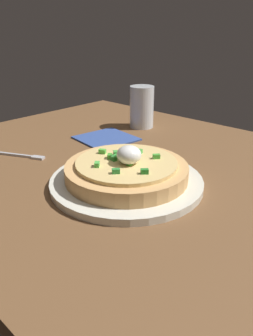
% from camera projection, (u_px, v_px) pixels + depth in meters
% --- Properties ---
extents(dining_table, '(1.16, 0.77, 0.03)m').
position_uv_depth(dining_table, '(163.00, 181.00, 0.65)').
color(dining_table, brown).
rests_on(dining_table, ground).
extents(plate, '(0.28, 0.28, 0.01)m').
position_uv_depth(plate, '(126.00, 181.00, 0.60)').
color(plate, silver).
rests_on(plate, dining_table).
extents(pizza, '(0.22, 0.22, 0.07)m').
position_uv_depth(pizza, '(127.00, 170.00, 0.59)').
color(pizza, tan).
rests_on(pizza, plate).
extents(cup_near, '(0.07, 0.07, 0.11)m').
position_uv_depth(cup_near, '(142.00, 108.00, 0.91)').
color(cup_near, silver).
rests_on(cup_near, dining_table).
extents(fork, '(0.11, 0.06, 0.01)m').
position_uv_depth(fork, '(24.00, 156.00, 0.72)').
color(fork, '#B7B7BC').
rests_on(fork, dining_table).
extents(napkin, '(0.15, 0.15, 0.00)m').
position_uv_depth(napkin, '(106.00, 138.00, 0.83)').
color(napkin, '#324D93').
rests_on(napkin, dining_table).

